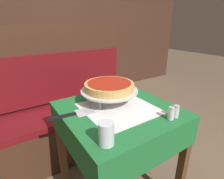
{
  "coord_description": "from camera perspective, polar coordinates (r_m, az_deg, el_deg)",
  "views": [
    {
      "loc": [
        -0.59,
        -0.82,
        1.27
      ],
      "look_at": [
        0.0,
        0.08,
        0.86
      ],
      "focal_mm": 28.0,
      "sensor_mm": 36.0,
      "label": 1
    }
  ],
  "objects": [
    {
      "name": "dining_table_front",
      "position": [
        1.19,
        2.14,
        -11.25
      ],
      "size": [
        0.7,
        0.7,
        0.76
      ],
      "color": "#1E6B33",
      "rests_on": "ground_plane"
    },
    {
      "name": "dining_table_rear",
      "position": [
        2.59,
        -14.57,
        6.17
      ],
      "size": [
        0.75,
        0.75,
        0.76
      ],
      "color": "red",
      "rests_on": "ground_plane"
    },
    {
      "name": "booth_bench",
      "position": [
        1.88,
        -13.59,
        -8.79
      ],
      "size": [
        1.39,
        0.5,
        1.25
      ],
      "color": "#3D2316",
      "rests_on": "ground_plane"
    },
    {
      "name": "back_wall_panel",
      "position": [
        2.98,
        -23.11,
        18.01
      ],
      "size": [
        6.0,
        0.04,
        2.4
      ],
      "primitive_type": "cube",
      "color": "#3D2319",
      "rests_on": "ground_plane"
    },
    {
      "name": "pizza_pan_stand",
      "position": [
        1.19,
        -0.8,
        -0.48
      ],
      "size": [
        0.39,
        0.39,
        0.09
      ],
      "color": "#ADADB2",
      "rests_on": "dining_table_front"
    },
    {
      "name": "deep_dish_pizza",
      "position": [
        1.17,
        -0.81,
        1.14
      ],
      "size": [
        0.33,
        0.33,
        0.05
      ],
      "color": "tan",
      "rests_on": "pizza_pan_stand"
    },
    {
      "name": "pizza_server",
      "position": [
        1.08,
        -12.06,
        -7.76
      ],
      "size": [
        0.28,
        0.11,
        0.01
      ],
      "color": "#BCBCC1",
      "rests_on": "dining_table_front"
    },
    {
      "name": "water_glass_near",
      "position": [
        0.8,
        -1.88,
        -14.2
      ],
      "size": [
        0.07,
        0.07,
        0.11
      ],
      "color": "silver",
      "rests_on": "dining_table_front"
    },
    {
      "name": "salt_shaker",
      "position": [
        1.05,
        18.74,
        -7.38
      ],
      "size": [
        0.04,
        0.04,
        0.08
      ],
      "color": "silver",
      "rests_on": "dining_table_front"
    },
    {
      "name": "pepper_shaker",
      "position": [
        1.08,
        20.17,
        -6.75
      ],
      "size": [
        0.03,
        0.03,
        0.08
      ],
      "color": "silver",
      "rests_on": "dining_table_front"
    },
    {
      "name": "condiment_caddy",
      "position": [
        2.64,
        -14.2,
        10.01
      ],
      "size": [
        0.15,
        0.15,
        0.18
      ],
      "color": "black",
      "rests_on": "dining_table_rear"
    }
  ]
}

